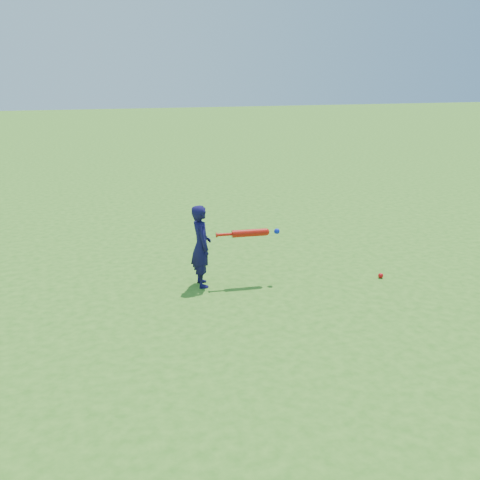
% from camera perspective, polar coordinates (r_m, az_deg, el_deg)
% --- Properties ---
extents(ground, '(80.00, 80.00, 0.00)m').
position_cam_1_polar(ground, '(6.39, -5.12, -6.72)').
color(ground, '#35741B').
rests_on(ground, ground).
extents(child, '(0.27, 0.39, 1.05)m').
position_cam_1_polar(child, '(6.73, -4.16, -0.64)').
color(child, '#110D3F').
rests_on(child, ground).
extents(ground_ball_red, '(0.07, 0.07, 0.07)m').
position_cam_1_polar(ground_ball_red, '(7.35, 14.78, -3.69)').
color(ground_ball_red, red).
rests_on(ground_ball_red, ground).
extents(bat_swing, '(0.83, 0.15, 0.09)m').
position_cam_1_polar(bat_swing, '(6.75, 1.28, 0.77)').
color(bat_swing, red).
rests_on(bat_swing, ground).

